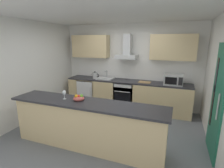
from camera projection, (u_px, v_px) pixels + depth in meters
ground at (108, 130)px, 4.18m from camera, size 5.31×4.64×0.02m
ceiling at (108, 14)px, 3.56m from camera, size 5.31×4.64×0.02m
wall_back at (130, 66)px, 5.58m from camera, size 5.31×0.12×2.60m
wall_left at (31, 71)px, 4.63m from camera, size 0.12×4.64×2.60m
wall_right at (223, 86)px, 3.11m from camera, size 0.12×4.64×2.60m
backsplash_tile at (129, 69)px, 5.53m from camera, size 3.67×0.02×0.66m
counter_back at (126, 95)px, 5.43m from camera, size 3.80×0.60×0.90m
counter_island at (87, 125)px, 3.43m from camera, size 3.12×0.64×0.94m
upper_cabinets at (128, 47)px, 5.22m from camera, size 3.75×0.32×0.70m
side_door at (217, 102)px, 3.09m from camera, size 0.08×0.85×2.05m
oven at (125, 95)px, 5.42m from camera, size 0.60×0.62×0.80m
refrigerator at (89, 92)px, 5.86m from camera, size 0.58×0.60×0.85m
microwave at (173, 80)px, 4.78m from camera, size 0.50×0.38×0.30m
sink at (105, 78)px, 5.54m from camera, size 0.50×0.40×0.26m
kettle at (95, 75)px, 5.60m from camera, size 0.29×0.15×0.24m
range_hood at (127, 51)px, 5.22m from camera, size 0.62×0.45×0.72m
wine_glass at (64, 93)px, 3.47m from camera, size 0.08×0.08×0.18m
fruit_bowl at (79, 98)px, 3.41m from camera, size 0.22×0.22×0.13m
chopping_board at (145, 82)px, 5.08m from camera, size 0.35×0.24×0.02m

